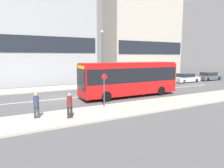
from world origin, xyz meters
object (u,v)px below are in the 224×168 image
(pedestrian_down_pavement, at_px, (70,104))
(bus_stop_sign, at_px, (104,87))
(parked_car_2, at_px, (186,78))
(parked_car_1, at_px, (162,80))
(street_lamp, at_px, (102,52))
(parked_car_0, at_px, (135,82))
(parked_car_3, at_px, (209,76))
(pedestrian_near_stop, at_px, (36,104))
(city_bus, at_px, (129,77))

(pedestrian_down_pavement, distance_m, bus_stop_sign, 3.67)
(parked_car_2, bearing_deg, parked_car_1, 177.92)
(bus_stop_sign, xyz_separation_m, street_lamp, (4.81, 10.75, 2.89))
(parked_car_0, distance_m, parked_car_3, 15.20)
(parked_car_1, distance_m, bus_stop_sign, 16.02)
(pedestrian_near_stop, relative_size, street_lamp, 0.22)
(street_lamp, bearing_deg, parked_car_0, -31.17)
(parked_car_1, relative_size, parked_car_3, 0.87)
(parked_car_0, distance_m, parked_car_1, 4.85)
(pedestrian_near_stop, bearing_deg, city_bus, 20.26)
(pedestrian_near_stop, relative_size, bus_stop_sign, 0.62)
(parked_car_1, xyz_separation_m, pedestrian_near_stop, (-18.55, -9.31, 0.44))
(street_lamp, bearing_deg, pedestrian_down_pavement, -122.88)
(parked_car_0, distance_m, street_lamp, 5.94)
(city_bus, height_order, pedestrian_near_stop, city_bus)
(parked_car_1, bearing_deg, parked_car_2, -2.08)
(parked_car_2, relative_size, pedestrian_near_stop, 2.70)
(pedestrian_near_stop, relative_size, pedestrian_down_pavement, 1.01)
(pedestrian_near_stop, bearing_deg, street_lamp, 47.31)
(city_bus, xyz_separation_m, parked_car_3, (19.51, 5.42, -1.33))
(parked_car_2, bearing_deg, parked_car_0, -179.96)
(parked_car_0, xyz_separation_m, bus_stop_sign, (-8.61, -8.45, 1.05))
(parked_car_1, relative_size, pedestrian_down_pavement, 2.44)
(pedestrian_near_stop, height_order, street_lamp, street_lamp)
(street_lamp, bearing_deg, city_bus, -93.81)
(bus_stop_sign, bearing_deg, pedestrian_near_stop, -172.35)
(city_bus, height_order, parked_car_2, city_bus)
(bus_stop_sign, distance_m, street_lamp, 12.12)
(city_bus, xyz_separation_m, bus_stop_sign, (-4.30, -3.12, -0.30))
(bus_stop_sign, bearing_deg, parked_car_0, 44.45)
(pedestrian_down_pavement, distance_m, street_lamp, 15.18)
(pedestrian_down_pavement, xyz_separation_m, bus_stop_sign, (3.21, 1.66, 0.62))
(parked_car_3, xyz_separation_m, pedestrian_down_pavement, (-27.02, -10.20, 0.40))
(parked_car_3, relative_size, pedestrian_down_pavement, 2.80)
(parked_car_1, distance_m, parked_car_2, 4.77)
(parked_car_2, xyz_separation_m, parked_car_3, (5.58, 0.09, -0.01))
(city_bus, distance_m, pedestrian_near_stop, 10.18)
(parked_car_1, height_order, street_lamp, street_lamp)
(pedestrian_near_stop, distance_m, bus_stop_sign, 5.17)
(city_bus, xyz_separation_m, pedestrian_down_pavement, (-7.51, -4.78, -0.92))
(parked_car_3, xyz_separation_m, street_lamp, (-19.00, 2.20, 3.91))
(parked_car_1, height_order, parked_car_2, parked_car_2)
(pedestrian_down_pavement, bearing_deg, parked_car_3, 18.34)
(bus_stop_sign, bearing_deg, street_lamp, 65.89)
(parked_car_3, xyz_separation_m, bus_stop_sign, (-23.81, -8.54, 1.03))
(parked_car_3, bearing_deg, parked_car_0, -179.63)
(parked_car_1, bearing_deg, city_bus, -148.99)
(pedestrian_near_stop, bearing_deg, pedestrian_down_pavement, -29.22)
(pedestrian_down_pavement, xyz_separation_m, street_lamp, (8.02, 12.41, 3.51))
(pedestrian_down_pavement, bearing_deg, street_lamp, 54.77)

